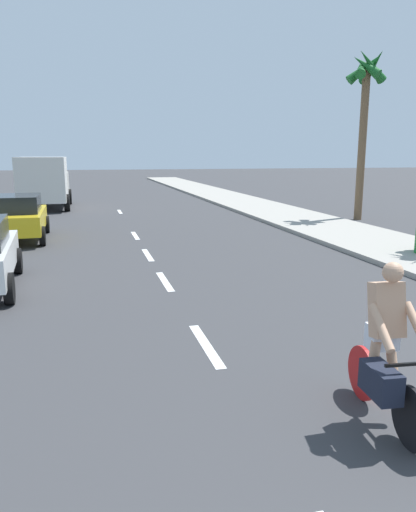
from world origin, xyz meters
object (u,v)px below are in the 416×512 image
Objects in this scene: parked_car_yellow at (17,216)px; delivery_truck at (44,181)px; cyclist at (385,353)px; palm_tree_far at (366,93)px.

delivery_truck is at bearing 87.93° from parked_car_yellow.
parked_car_yellow is 0.66× the size of delivery_truck.
cyclist is 18.54m from palm_tree_far.
delivery_truck is at bearing -72.79° from cyclist.
palm_tree_far is at bearing -30.79° from delivery_truck.
parked_car_yellow is (-5.36, 13.49, 0.01)m from cyclist.
palm_tree_far reaches higher than parked_car_yellow.
delivery_truck is at bearing 149.12° from palm_tree_far.
cyclist is 0.29× the size of delivery_truck.
palm_tree_far is (14.23, -8.51, 4.07)m from delivery_truck.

